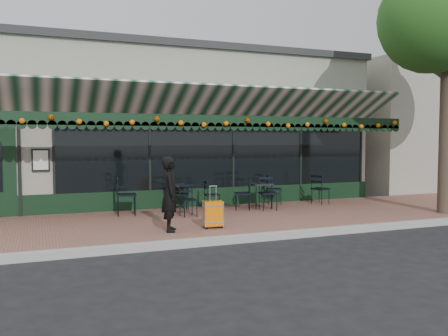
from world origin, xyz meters
name	(u,v)px	position (x,y,z in m)	size (l,w,h in m)	color
ground	(245,241)	(0.00, 0.00, 0.00)	(80.00, 80.00, 0.00)	black
sidewalk	(211,221)	(0.00, 2.00, 0.07)	(18.00, 4.00, 0.15)	brown
curb	(247,238)	(0.00, -0.08, 0.07)	(18.00, 0.16, 0.15)	#9E9E99
restaurant_building	(153,132)	(0.00, 7.84, 2.27)	(12.00, 9.60, 4.50)	#9B9886
neighbor_building_right	(435,130)	(13.00, 8.00, 2.40)	(12.00, 8.00, 4.80)	gray
woman	(170,194)	(-1.30, 0.79, 0.91)	(0.55, 0.36, 1.51)	black
suitcase	(213,214)	(-0.39, 0.78, 0.45)	(0.41, 0.25, 0.89)	orange
cafe_table_a	(260,186)	(1.79, 3.01, 0.75)	(0.54, 0.54, 0.67)	black
cafe_table_b	(177,187)	(-0.39, 3.50, 0.76)	(0.55, 0.55, 0.67)	black
chair_a_left	(243,194)	(1.22, 2.89, 0.58)	(0.43, 0.43, 0.85)	black
chair_a_right	(274,189)	(2.50, 3.57, 0.57)	(0.42, 0.42, 0.85)	black
chair_a_front	(268,193)	(1.82, 2.62, 0.59)	(0.44, 0.44, 0.88)	black
chair_a_extra	(320,189)	(3.78, 3.14, 0.58)	(0.43, 0.43, 0.85)	black
chair_b_left	(180,195)	(-0.27, 3.59, 0.54)	(0.39, 0.39, 0.79)	black
chair_b_right	(212,195)	(0.47, 3.17, 0.54)	(0.39, 0.39, 0.78)	black
chair_b_front	(188,200)	(-0.42, 2.42, 0.54)	(0.39, 0.39, 0.78)	black
chair_solo	(126,195)	(-1.77, 3.16, 0.64)	(0.49, 0.49, 0.98)	black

